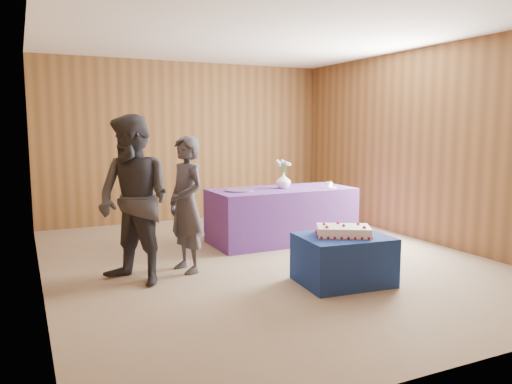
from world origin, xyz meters
TOP-DOWN VIEW (x-y plane):
  - ground at (0.00, 0.00)m, footprint 6.00×6.00m
  - room_shell at (0.00, 0.00)m, footprint 5.04×6.04m
  - cake_table at (0.34, -1.15)m, footprint 0.96×0.78m
  - serving_table at (0.66, 0.80)m, footprint 2.01×0.92m
  - sheet_cake at (0.34, -1.14)m, footprint 0.67×0.60m
  - vase at (0.70, 0.82)m, footprint 0.21×0.21m
  - flower_spray at (0.70, 0.82)m, footprint 0.22×0.22m
  - platter at (0.02, 0.81)m, footprint 0.42×0.42m
  - plate at (1.33, 0.62)m, footprint 0.22×0.22m
  - cake_slice at (1.33, 0.62)m, footprint 0.09×0.09m
  - knife at (1.36, 0.50)m, footprint 0.25×0.12m
  - guest_left at (-0.99, -0.05)m, footprint 0.48×0.62m
  - guest_right at (-1.61, -0.25)m, footprint 1.02×1.07m

SIDE VIEW (x-z plane):
  - ground at x=0.00m, z-range 0.00..0.00m
  - cake_table at x=0.34m, z-range 0.00..0.50m
  - serving_table at x=0.66m, z-range 0.00..0.75m
  - sheet_cake at x=0.34m, z-range 0.48..0.61m
  - knife at x=1.36m, z-range 0.75..0.75m
  - plate at x=1.33m, z-range 0.75..0.76m
  - guest_left at x=-0.99m, z-range 0.00..1.51m
  - platter at x=0.02m, z-range 0.75..0.77m
  - cake_slice at x=1.33m, z-range 0.75..0.84m
  - vase at x=0.70m, z-range 0.75..0.97m
  - guest_right at x=-1.61m, z-range 0.00..1.74m
  - flower_spray at x=0.70m, z-range 1.03..1.19m
  - room_shell at x=0.00m, z-range 0.44..3.16m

